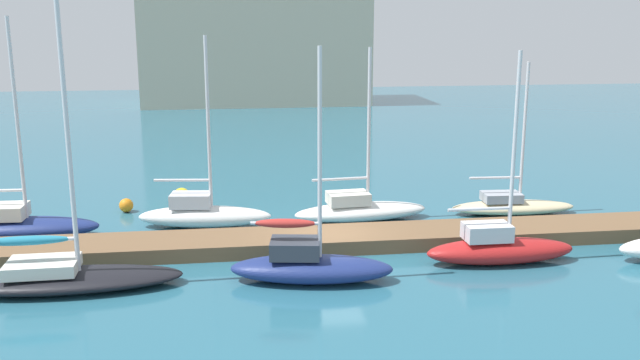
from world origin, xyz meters
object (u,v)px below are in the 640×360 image
object	(u,v)px
sailboat_2	(203,213)
sailboat_3	(309,264)
sailboat_0	(18,225)
mooring_buoy_yellow	(182,196)
harbor_building_distant	(255,44)
sailboat_1	(64,274)
sailboat_6	(512,205)
mooring_buoy_orange	(126,205)
sailboat_5	(499,247)
sailboat_4	(360,209)

from	to	relation	value
sailboat_2	sailboat_3	size ratio (longest dim) A/B	1.03
sailboat_0	mooring_buoy_yellow	distance (m)	7.06
mooring_buoy_yellow	harbor_building_distant	distance (m)	39.56
sailboat_1	harbor_building_distant	size ratio (longest dim) A/B	0.48
mooring_buoy_yellow	harbor_building_distant	xyz separation A→B (m)	(5.10, 38.87, 5.33)
sailboat_0	sailboat_6	world-z (taller)	sailboat_0
sailboat_0	sailboat_6	size ratio (longest dim) A/B	1.28
mooring_buoy_orange	mooring_buoy_yellow	world-z (taller)	mooring_buoy_yellow
sailboat_6	sailboat_5	bearing A→B (deg)	-113.78
sailboat_1	sailboat_6	distance (m)	17.83
sailboat_3	sailboat_6	size ratio (longest dim) A/B	1.14
mooring_buoy_yellow	sailboat_5	bearing A→B (deg)	-39.66
sailboat_0	sailboat_5	size ratio (longest dim) A/B	1.15
sailboat_4	sailboat_6	xyz separation A→B (m)	(6.51, 0.08, -0.09)
sailboat_3	harbor_building_distant	distance (m)	49.01
sailboat_3	mooring_buoy_orange	xyz separation A→B (m)	(-6.72, 8.97, -0.28)
sailboat_3	sailboat_6	xyz separation A→B (m)	(9.35, 6.48, -0.17)
sailboat_5	mooring_buoy_orange	bearing A→B (deg)	148.60
sailboat_1	mooring_buoy_orange	distance (m)	8.62
sailboat_2	sailboat_5	bearing A→B (deg)	-22.51
sailboat_1	sailboat_2	xyz separation A→B (m)	(4.00, 5.98, 0.07)
sailboat_5	sailboat_3	bearing A→B (deg)	-172.62
sailboat_1	sailboat_0	bearing A→B (deg)	116.32
sailboat_5	harbor_building_distant	distance (m)	48.56
sailboat_1	sailboat_4	distance (m)	11.88
sailboat_1	harbor_building_distant	xyz separation A→B (m)	(8.05, 48.35, 5.23)
sailboat_2	sailboat_4	distance (m)	6.25
sailboat_6	sailboat_2	bearing A→B (deg)	-176.42
sailboat_1	sailboat_2	bearing A→B (deg)	55.14
sailboat_6	mooring_buoy_yellow	world-z (taller)	sailboat_6
harbor_building_distant	sailboat_6	bearing A→B (deg)	-78.35
sailboat_3	mooring_buoy_orange	size ratio (longest dim) A/B	12.24
sailboat_6	harbor_building_distant	xyz separation A→B (m)	(-8.71, 42.25, 5.31)
sailboat_1	mooring_buoy_yellow	bearing A→B (deg)	71.60
mooring_buoy_yellow	sailboat_6	bearing A→B (deg)	-13.78
sailboat_1	mooring_buoy_yellow	world-z (taller)	sailboat_1
sailboat_0	sailboat_1	world-z (taller)	sailboat_1
sailboat_4	sailboat_1	bearing A→B (deg)	-154.50
sailboat_1	sailboat_2	distance (m)	7.19
sailboat_0	mooring_buoy_yellow	size ratio (longest dim) A/B	10.68
mooring_buoy_orange	sailboat_2	bearing A→B (deg)	-38.21
sailboat_2	sailboat_4	world-z (taller)	sailboat_2
sailboat_0	harbor_building_distant	world-z (taller)	harbor_building_distant
mooring_buoy_orange	sailboat_1	bearing A→B (deg)	-94.56
harbor_building_distant	sailboat_1	bearing A→B (deg)	-99.45
sailboat_3	harbor_building_distant	bearing A→B (deg)	98.09
sailboat_0	harbor_building_distant	distance (m)	44.60
sailboat_4	mooring_buoy_orange	size ratio (longest dim) A/B	11.74
sailboat_2	mooring_buoy_yellow	xyz separation A→B (m)	(-1.04, 3.51, -0.18)
sailboat_5	mooring_buoy_orange	xyz separation A→B (m)	(-13.20, 8.17, -0.26)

